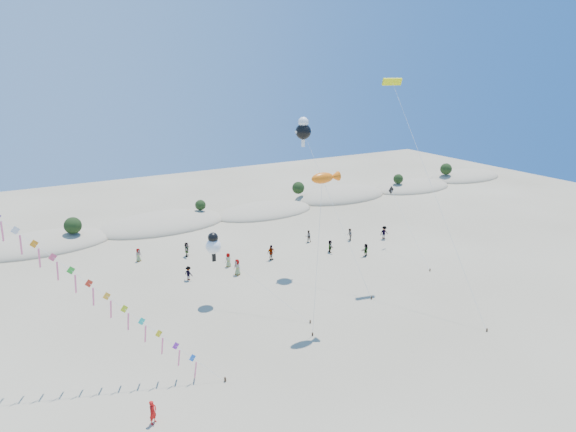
{
  "coord_description": "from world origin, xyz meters",
  "views": [
    {
      "loc": [
        -16.85,
        -21.78,
        21.95
      ],
      "look_at": [
        3.41,
        14.0,
        9.3
      ],
      "focal_mm": 30.0,
      "sensor_mm": 36.0,
      "label": 1
    }
  ],
  "objects": [
    {
      "name": "dark_kite",
      "position": [
        23.29,
        21.15,
        5.56
      ],
      "size": [
        2.49,
        9.59,
        7.75
      ],
      "color": "#3F2D1E",
      "rests_on": "ground"
    },
    {
      "name": "dune_ridge",
      "position": [
        1.06,
        45.14,
        0.11
      ],
      "size": [
        145.3,
        11.49,
        5.57
      ],
      "color": "gray",
      "rests_on": "ground"
    },
    {
      "name": "cartoon_kite_high",
      "position": [
        10.3,
        22.81,
        15.61
      ],
      "size": [
        2.43,
        11.97,
        17.0
      ],
      "color": "#3F2D1E",
      "rests_on": "ground"
    },
    {
      "name": "parafoil_kite",
      "position": [
        16.87,
        16.18,
        20.1
      ],
      "size": [
        2.09,
        15.14,
        21.05
      ],
      "color": "#3F2D1E",
      "rests_on": "ground"
    },
    {
      "name": "ground",
      "position": [
        0.0,
        0.0,
        0.0
      ],
      "size": [
        160.0,
        160.0,
        0.0
      ],
      "primitive_type": "plane",
      "color": "gray",
      "rests_on": "ground"
    },
    {
      "name": "fish_kite",
      "position": [
        5.22,
        10.86,
        13.18
      ],
      "size": [
        3.67,
        2.54,
        13.69
      ],
      "color": "#3F2D1E",
      "rests_on": "ground"
    },
    {
      "name": "flyer_foreground",
      "position": [
        -11.71,
        4.93,
        0.83
      ],
      "size": [
        0.72,
        0.69,
        1.66
      ],
      "primitive_type": "imported",
      "rotation": [
        0.0,
        0.0,
        0.68
      ],
      "color": "red",
      "rests_on": "ground"
    },
    {
      "name": "beachgoers",
      "position": [
        9.44,
        26.45,
        0.84
      ],
      "size": [
        31.59,
        12.82,
        1.86
      ],
      "color": "slate",
      "rests_on": "ground"
    },
    {
      "name": "cartoon_kite_low",
      "position": [
        -1.86,
        19.14,
        5.87
      ],
      "size": [
        6.53,
        9.19,
        7.08
      ],
      "color": "#3F2D1E",
      "rests_on": "ground"
    }
  ]
}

